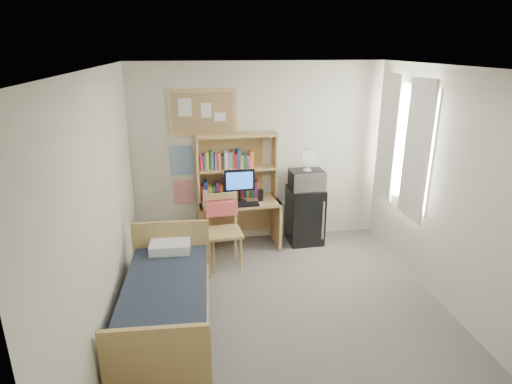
{
  "coord_description": "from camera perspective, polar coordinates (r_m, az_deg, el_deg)",
  "views": [
    {
      "loc": [
        -0.91,
        -3.87,
        2.79
      ],
      "look_at": [
        -0.17,
        1.2,
        1.03
      ],
      "focal_mm": 30.0,
      "sensor_mm": 36.0,
      "label": 1
    }
  ],
  "objects": [
    {
      "name": "bed",
      "position": [
        4.69,
        -11.88,
        -14.41
      ],
      "size": [
        0.94,
        1.79,
        0.48
      ],
      "primitive_type": "cube",
      "rotation": [
        0.0,
        0.0,
        -0.03
      ],
      "color": "#19212E",
      "rests_on": "floor"
    },
    {
      "name": "wall_right",
      "position": [
        4.95,
        25.35,
        -0.48
      ],
      "size": [
        0.04,
        4.2,
        2.6
      ],
      "primitive_type": "cube",
      "color": "silver",
      "rests_on": "floor"
    },
    {
      "name": "keyboard",
      "position": [
        5.87,
        -1.97,
        -1.72
      ],
      "size": [
        0.49,
        0.18,
        0.02
      ],
      "primitive_type": "cube",
      "rotation": [
        0.0,
        0.0,
        0.06
      ],
      "color": "black",
      "rests_on": "desk"
    },
    {
      "name": "microwave",
      "position": [
        6.17,
        6.77,
        1.66
      ],
      "size": [
        0.48,
        0.37,
        0.27
      ],
      "primitive_type": "cube",
      "rotation": [
        0.0,
        0.0,
        0.04
      ],
      "color": "silver",
      "rests_on": "mini_fridge"
    },
    {
      "name": "floor",
      "position": [
        4.86,
        4.16,
        -16.31
      ],
      "size": [
        3.6,
        4.2,
        0.02
      ],
      "primitive_type": "cube",
      "color": "slate",
      "rests_on": "ground"
    },
    {
      "name": "desk",
      "position": [
        6.19,
        -2.25,
        -4.25
      ],
      "size": [
        1.17,
        0.64,
        0.71
      ],
      "primitive_type": "cube",
      "rotation": [
        0.0,
        0.0,
        0.06
      ],
      "color": "tan",
      "rests_on": "floor"
    },
    {
      "name": "speaker_right",
      "position": [
        6.03,
        0.6,
        -0.44
      ],
      "size": [
        0.07,
        0.07,
        0.16
      ],
      "primitive_type": "cube",
      "rotation": [
        0.0,
        0.0,
        0.06
      ],
      "color": "black",
      "rests_on": "desk"
    },
    {
      "name": "bulletin_board",
      "position": [
        6.01,
        -7.14,
        10.47
      ],
      "size": [
        0.94,
        0.03,
        0.64
      ],
      "primitive_type": "cube",
      "color": "#A18255",
      "rests_on": "wall_back"
    },
    {
      "name": "speaker_left",
      "position": [
        5.94,
        -5.06,
        -0.81
      ],
      "size": [
        0.07,
        0.07,
        0.17
      ],
      "primitive_type": "cube",
      "rotation": [
        0.0,
        0.0,
        0.06
      ],
      "color": "black",
      "rests_on": "desk"
    },
    {
      "name": "poster_wave",
      "position": [
        6.16,
        -9.87,
        4.16
      ],
      "size": [
        0.3,
        0.01,
        0.42
      ],
      "primitive_type": "cube",
      "color": "#265E9B",
      "rests_on": "wall_back"
    },
    {
      "name": "monitor",
      "position": [
        5.93,
        -2.22,
        0.68
      ],
      "size": [
        0.43,
        0.06,
        0.45
      ],
      "primitive_type": "cube",
      "rotation": [
        0.0,
        0.0,
        0.06
      ],
      "color": "black",
      "rests_on": "desk"
    },
    {
      "name": "desk_fan",
      "position": [
        6.09,
        6.88,
        4.21
      ],
      "size": [
        0.25,
        0.25,
        0.3
      ],
      "primitive_type": "cylinder",
      "rotation": [
        0.0,
        0.0,
        0.04
      ],
      "color": "white",
      "rests_on": "microwave"
    },
    {
      "name": "hutch",
      "position": [
        6.06,
        -2.59,
        3.43
      ],
      "size": [
        1.15,
        0.36,
        0.93
      ],
      "primitive_type": "cube",
      "rotation": [
        0.0,
        0.0,
        0.06
      ],
      "color": "tan",
      "rests_on": "desk"
    },
    {
      "name": "pillow",
      "position": [
        5.2,
        -11.39,
        -7.12
      ],
      "size": [
        0.48,
        0.34,
        0.11
      ],
      "primitive_type": "cube",
      "rotation": [
        0.0,
        0.0,
        -0.03
      ],
      "color": "white",
      "rests_on": "bed"
    },
    {
      "name": "mini_fridge",
      "position": [
        6.37,
        6.53,
        -3.06
      ],
      "size": [
        0.51,
        0.51,
        0.84
      ],
      "primitive_type": "cube",
      "rotation": [
        0.0,
        0.0,
        0.04
      ],
      "color": "black",
      "rests_on": "floor"
    },
    {
      "name": "wall_left",
      "position": [
        4.24,
        -19.92,
        -2.85
      ],
      "size": [
        0.04,
        4.2,
        2.6
      ],
      "primitive_type": "cube",
      "color": "silver",
      "rests_on": "floor"
    },
    {
      "name": "wall_back",
      "position": [
        6.22,
        0.32,
        5.07
      ],
      "size": [
        3.6,
        0.04,
        2.6
      ],
      "primitive_type": "cube",
      "color": "silver",
      "rests_on": "floor"
    },
    {
      "name": "window_unit",
      "position": [
        5.84,
        19.05,
        6.14
      ],
      "size": [
        0.1,
        1.4,
        1.7
      ],
      "primitive_type": "cube",
      "color": "white",
      "rests_on": "wall_right"
    },
    {
      "name": "ceiling",
      "position": [
        3.98,
        5.08,
        16.11
      ],
      "size": [
        3.6,
        4.2,
        0.02
      ],
      "primitive_type": "cube",
      "color": "white",
      "rests_on": "wall_back"
    },
    {
      "name": "poster_japan",
      "position": [
        6.29,
        -9.63,
        0.02
      ],
      "size": [
        0.28,
        0.01,
        0.36
      ],
      "primitive_type": "cube",
      "color": "red",
      "rests_on": "wall_back"
    },
    {
      "name": "hoodie",
      "position": [
        5.71,
        -4.65,
        -2.08
      ],
      "size": [
        0.44,
        0.17,
        0.2
      ],
      "primitive_type": "cube",
      "rotation": [
        0.0,
        0.0,
        0.1
      ],
      "color": "#EA5A59",
      "rests_on": "desk_chair"
    },
    {
      "name": "curtain_right",
      "position": [
        6.18,
        17.15,
        6.99
      ],
      "size": [
        0.04,
        0.55,
        1.7
      ],
      "primitive_type": "cube",
      "color": "white",
      "rests_on": "wall_right"
    },
    {
      "name": "desk_chair",
      "position": [
        5.63,
        -4.24,
        -5.32
      ],
      "size": [
        0.53,
        0.53,
        0.96
      ],
      "primitive_type": "cube",
      "rotation": [
        0.0,
        0.0,
        0.1
      ],
      "color": "tan",
      "rests_on": "floor"
    },
    {
      "name": "wall_front",
      "position": [
        2.48,
        15.86,
        -18.83
      ],
      "size": [
        3.6,
        0.04,
        2.6
      ],
      "primitive_type": "cube",
      "color": "silver",
      "rests_on": "floor"
    },
    {
      "name": "water_bottle",
      "position": [
        5.88,
        -6.76,
        -0.82
      ],
      "size": [
        0.07,
        0.07,
        0.22
      ],
      "primitive_type": "cylinder",
      "rotation": [
        0.0,
        0.0,
        0.06
      ],
      "color": "white",
      "rests_on": "desk"
    },
    {
      "name": "curtain_left",
      "position": [
        5.49,
        20.63,
        5.18
      ],
      "size": [
        0.04,
        0.55,
        1.7
      ],
      "primitive_type": "cube",
      "color": "white",
      "rests_on": "wall_right"
    }
  ]
}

